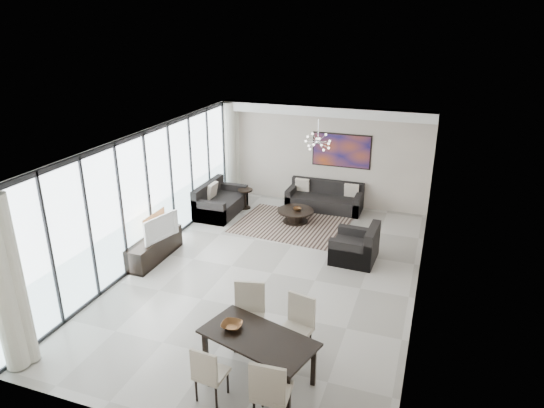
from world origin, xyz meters
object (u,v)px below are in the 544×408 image
at_px(coffee_table, 295,215).
at_px(television, 158,227).
at_px(sofa_main, 325,200).
at_px(tv_console, 154,248).
at_px(dining_table, 258,342).

bearing_deg(coffee_table, television, -125.94).
xyz_separation_m(sofa_main, tv_console, (-2.93, -4.32, 0.01)).
xyz_separation_m(sofa_main, dining_table, (0.71, -7.17, 0.38)).
relative_size(television, dining_table, 0.51).
xyz_separation_m(tv_console, television, (0.16, -0.00, 0.55)).
height_order(coffee_table, television, television).
bearing_deg(tv_console, television, -1.38).
bearing_deg(coffee_table, dining_table, -78.45).
distance_m(sofa_main, dining_table, 7.21).
relative_size(tv_console, television, 1.74).
xyz_separation_m(coffee_table, television, (-2.26, -3.12, 0.63)).
bearing_deg(tv_console, dining_table, -38.09).
bearing_deg(sofa_main, television, -122.65).
bearing_deg(dining_table, television, 140.69).
relative_size(coffee_table, sofa_main, 0.46).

